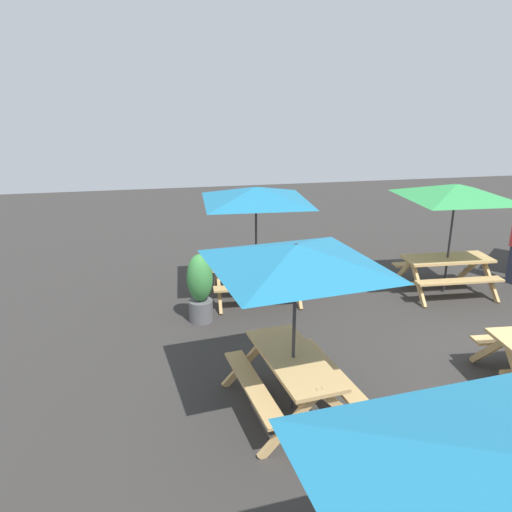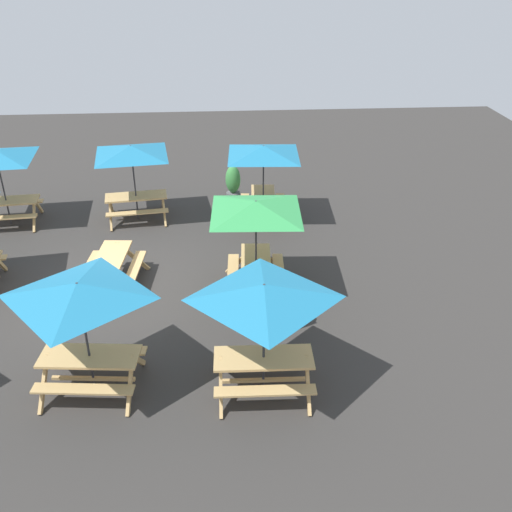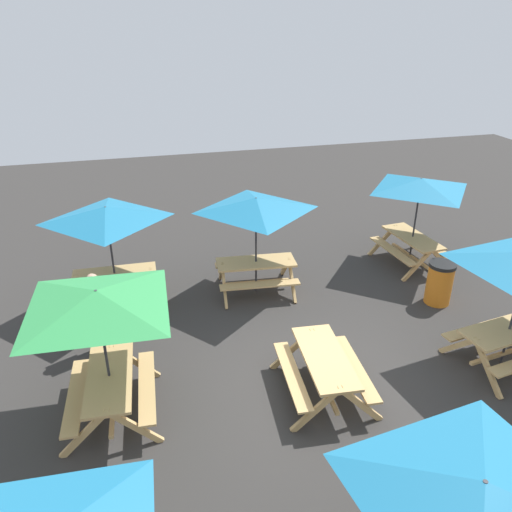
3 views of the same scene
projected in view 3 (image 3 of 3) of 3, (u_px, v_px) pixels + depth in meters
The scene contains 9 objects.
ground_plane at pixel (321, 383), 8.82m from camera, with size 33.37×33.37×0.00m, color #33302D.
picnic_table_0 at pixel (256, 211), 10.91m from camera, with size 2.19×2.19×2.34m.
picnic_table_1 at pixel (98, 309), 7.30m from camera, with size 2.82×2.82×2.34m.
picnic_table_3 at pixel (479, 506), 4.37m from camera, with size 2.81×2.81×2.34m.
picnic_table_4 at pixel (107, 221), 10.42m from camera, with size 2.05×2.05×2.34m.
picnic_table_5 at pixel (420, 191), 12.19m from camera, with size 2.16×2.16×2.34m.
picnic_table_8 at pixel (324, 366), 8.36m from camera, with size 1.66×1.91×0.81m.
trash_bin_orange at pixel (440, 283), 11.08m from camera, with size 0.59×0.59×0.98m.
person_standing at pixel (97, 311), 9.29m from camera, with size 0.36×0.42×1.67m.
Camera 3 is at (2.91, 6.42, 5.87)m, focal length 35.00 mm.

